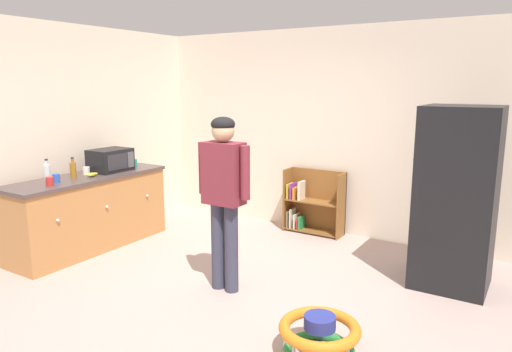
{
  "coord_description": "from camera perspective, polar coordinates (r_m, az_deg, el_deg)",
  "views": [
    {
      "loc": [
        2.42,
        -3.44,
        1.98
      ],
      "look_at": [
        -0.13,
        0.65,
        1.03
      ],
      "focal_mm": 32.83,
      "sensor_mm": 36.0,
      "label": 1
    }
  ],
  "objects": [
    {
      "name": "banana_bunch",
      "position": [
        5.86,
        -19.32,
        0.2
      ],
      "size": [
        0.12,
        0.16,
        0.04
      ],
      "color": "yellow",
      "rests_on": "kitchen_counter"
    },
    {
      "name": "kitchen_counter",
      "position": [
        6.04,
        -19.6,
        -4.14
      ],
      "size": [
        0.65,
        2.0,
        0.9
      ],
      "color": "#B97A43",
      "rests_on": "ground"
    },
    {
      "name": "blue_cup",
      "position": [
        5.66,
        -23.16,
        -0.23
      ],
      "size": [
        0.08,
        0.08,
        0.09
      ],
      "primitive_type": "cylinder",
      "color": "blue",
      "rests_on": "kitchen_counter"
    },
    {
      "name": "back_wall",
      "position": [
        6.28,
        9.22,
        5.28
      ],
      "size": [
        5.2,
        0.06,
        2.7
      ],
      "primitive_type": "cube",
      "color": "#EEDDC6",
      "rests_on": "ground"
    },
    {
      "name": "amber_bottle",
      "position": [
        5.82,
        -21.39,
        0.71
      ],
      "size": [
        0.07,
        0.07,
        0.25
      ],
      "color": "#9E661E",
      "rests_on": "kitchen_counter"
    },
    {
      "name": "microwave",
      "position": [
        6.14,
        -17.31,
        1.86
      ],
      "size": [
        0.37,
        0.48,
        0.28
      ],
      "color": "black",
      "rests_on": "kitchen_counter"
    },
    {
      "name": "standing_person",
      "position": [
        4.41,
        -3.94,
        -1.39
      ],
      "size": [
        0.57,
        0.22,
        1.68
      ],
      "color": "#393A4D",
      "rests_on": "ground"
    },
    {
      "name": "red_cup",
      "position": [
        5.5,
        -23.85,
        -0.6
      ],
      "size": [
        0.08,
        0.08,
        0.09
      ],
      "primitive_type": "cylinder",
      "color": "red",
      "rests_on": "kitchen_counter"
    },
    {
      "name": "teal_cup",
      "position": [
        6.43,
        -14.63,
        1.58
      ],
      "size": [
        0.08,
        0.08,
        0.09
      ],
      "primitive_type": "cylinder",
      "color": "teal",
      "rests_on": "kitchen_counter"
    },
    {
      "name": "ground_plane",
      "position": [
        4.64,
        -2.95,
        -14.06
      ],
      "size": [
        12.0,
        12.0,
        0.0
      ],
      "primitive_type": "plane",
      "color": "#B59B91",
      "rests_on": "ground"
    },
    {
      "name": "clear_bottle",
      "position": [
        5.8,
        -24.09,
        0.47
      ],
      "size": [
        0.07,
        0.07,
        0.25
      ],
      "color": "silver",
      "rests_on": "kitchen_counter"
    },
    {
      "name": "refrigerator",
      "position": [
        4.93,
        23.22,
        -2.5
      ],
      "size": [
        0.73,
        0.68,
        1.78
      ],
      "color": "black",
      "rests_on": "ground"
    },
    {
      "name": "white_cup",
      "position": [
        6.0,
        -19.96,
        0.6
      ],
      "size": [
        0.08,
        0.08,
        0.09
      ],
      "primitive_type": "cylinder",
      "color": "white",
      "rests_on": "kitchen_counter"
    },
    {
      "name": "baby_walker",
      "position": [
        3.66,
        7.73,
        -18.78
      ],
      "size": [
        0.6,
        0.6,
        0.32
      ],
      "color": "#2B8F40",
      "rests_on": "ground"
    },
    {
      "name": "bookshelf",
      "position": [
        6.37,
        6.77,
        -3.53
      ],
      "size": [
        0.8,
        0.28,
        0.85
      ],
      "color": "brown",
      "rests_on": "ground"
    },
    {
      "name": "left_side_wall",
      "position": [
        6.62,
        -17.98,
        5.18
      ],
      "size": [
        0.06,
        2.99,
        2.7
      ],
      "primitive_type": "cube",
      "color": "beige",
      "rests_on": "ground"
    }
  ]
}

